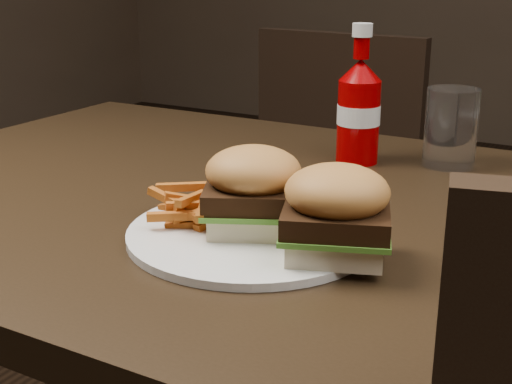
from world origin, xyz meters
The scene contains 8 objects.
dining_table centered at (0.00, 0.00, 0.73)m, with size 1.20×0.80×0.04m, color black.
chair_far centered at (-0.19, 0.91, 0.43)m, with size 0.43×0.43×0.04m, color black.
plate centered at (0.05, -0.13, 0.76)m, with size 0.27×0.27×0.01m, color white.
sandwich_half_a centered at (0.05, -0.12, 0.77)m, with size 0.09×0.09×0.02m, color beige.
sandwich_half_b centered at (0.16, -0.14, 0.77)m, with size 0.09×0.09×0.02m, color beige.
fries_pile centered at (0.00, -0.12, 0.78)m, with size 0.12×0.12×0.05m, color #AB4C20, non-canonical shape.
ketchup_bottle centered at (0.04, 0.22, 0.81)m, with size 0.06×0.06×0.13m, color #8F0002.
tumbler centered at (0.16, 0.27, 0.81)m, with size 0.08×0.08×0.12m, color white.
Camera 1 is at (0.41, -0.76, 1.04)m, focal length 50.00 mm.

